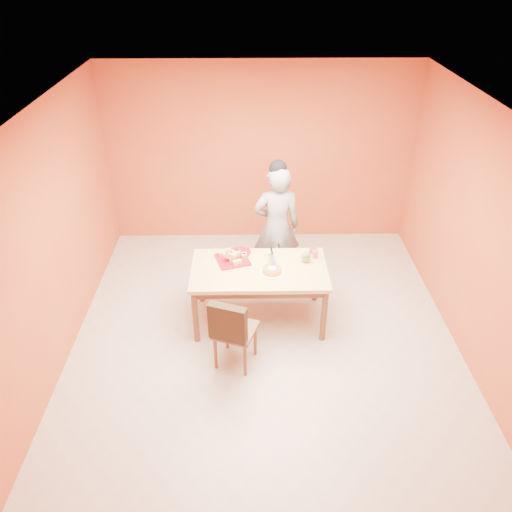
{
  "coord_description": "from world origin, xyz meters",
  "views": [
    {
      "loc": [
        -0.18,
        -4.49,
        4.01
      ],
      "look_at": [
        -0.1,
        0.3,
        0.98
      ],
      "focal_mm": 35.0,
      "sensor_mm": 36.0,
      "label": 1
    }
  ],
  "objects_px": {
    "dining_chair": "(235,329)",
    "checker_tin": "(314,251)",
    "dining_table": "(259,275)",
    "magenta_glass": "(315,254)",
    "egg_ornament": "(306,257)",
    "sponge_cake": "(272,270)",
    "red_dinner_plate": "(240,252)",
    "pastry_platter": "(233,260)",
    "person": "(277,227)"
  },
  "relations": [
    {
      "from": "pastry_platter",
      "to": "sponge_cake",
      "type": "distance_m",
      "value": 0.54
    },
    {
      "from": "dining_chair",
      "to": "checker_tin",
      "type": "distance_m",
      "value": 1.49
    },
    {
      "from": "dining_table",
      "to": "person",
      "type": "xyz_separation_m",
      "value": [
        0.25,
        0.85,
        0.18
      ]
    },
    {
      "from": "person",
      "to": "checker_tin",
      "type": "xyz_separation_m",
      "value": [
        0.43,
        -0.5,
        -0.07
      ]
    },
    {
      "from": "person",
      "to": "checker_tin",
      "type": "relative_size",
      "value": 15.61
    },
    {
      "from": "dining_chair",
      "to": "red_dinner_plate",
      "type": "height_order",
      "value": "dining_chair"
    },
    {
      "from": "dining_chair",
      "to": "person",
      "type": "relative_size",
      "value": 0.55
    },
    {
      "from": "dining_chair",
      "to": "person",
      "type": "distance_m",
      "value": 1.73
    },
    {
      "from": "egg_ornament",
      "to": "person",
      "type": "bearing_deg",
      "value": 123.62
    },
    {
      "from": "sponge_cake",
      "to": "red_dinner_plate",
      "type": "bearing_deg",
      "value": 129.73
    },
    {
      "from": "sponge_cake",
      "to": "egg_ornament",
      "type": "bearing_deg",
      "value": 28.31
    },
    {
      "from": "egg_ornament",
      "to": "checker_tin",
      "type": "relative_size",
      "value": 1.34
    },
    {
      "from": "red_dinner_plate",
      "to": "magenta_glass",
      "type": "relative_size",
      "value": 2.72
    },
    {
      "from": "person",
      "to": "red_dinner_plate",
      "type": "distance_m",
      "value": 0.69
    },
    {
      "from": "red_dinner_plate",
      "to": "checker_tin",
      "type": "relative_size",
      "value": 2.42
    },
    {
      "from": "person",
      "to": "pastry_platter",
      "type": "relative_size",
      "value": 4.6
    },
    {
      "from": "pastry_platter",
      "to": "checker_tin",
      "type": "distance_m",
      "value": 1.01
    },
    {
      "from": "red_dinner_plate",
      "to": "checker_tin",
      "type": "distance_m",
      "value": 0.91
    },
    {
      "from": "egg_ornament",
      "to": "checker_tin",
      "type": "bearing_deg",
      "value": 72.07
    },
    {
      "from": "dining_chair",
      "to": "checker_tin",
      "type": "height_order",
      "value": "dining_chair"
    },
    {
      "from": "magenta_glass",
      "to": "egg_ornament",
      "type": "bearing_deg",
      "value": -140.72
    },
    {
      "from": "dining_chair",
      "to": "magenta_glass",
      "type": "relative_size",
      "value": 9.62
    },
    {
      "from": "dining_table",
      "to": "red_dinner_plate",
      "type": "xyz_separation_m",
      "value": [
        -0.23,
        0.35,
        0.1
      ]
    },
    {
      "from": "dining_chair",
      "to": "checker_tin",
      "type": "xyz_separation_m",
      "value": [
        0.95,
        1.11,
        0.3
      ]
    },
    {
      "from": "dining_table",
      "to": "egg_ornament",
      "type": "distance_m",
      "value": 0.6
    },
    {
      "from": "dining_table",
      "to": "checker_tin",
      "type": "height_order",
      "value": "checker_tin"
    },
    {
      "from": "dining_table",
      "to": "magenta_glass",
      "type": "bearing_deg",
      "value": 18.21
    },
    {
      "from": "person",
      "to": "red_dinner_plate",
      "type": "bearing_deg",
      "value": 42.36
    },
    {
      "from": "dining_chair",
      "to": "sponge_cake",
      "type": "xyz_separation_m",
      "value": [
        0.42,
        0.66,
        0.32
      ]
    },
    {
      "from": "dining_table",
      "to": "person",
      "type": "bearing_deg",
      "value": 73.69
    },
    {
      "from": "pastry_platter",
      "to": "magenta_glass",
      "type": "xyz_separation_m",
      "value": [
        1.0,
        0.05,
        0.04
      ]
    },
    {
      "from": "dining_chair",
      "to": "red_dinner_plate",
      "type": "bearing_deg",
      "value": 107.03
    },
    {
      "from": "pastry_platter",
      "to": "red_dinner_plate",
      "type": "height_order",
      "value": "pastry_platter"
    },
    {
      "from": "pastry_platter",
      "to": "egg_ornament",
      "type": "xyz_separation_m",
      "value": [
        0.88,
        -0.05,
        0.06
      ]
    },
    {
      "from": "egg_ornament",
      "to": "dining_chair",
      "type": "bearing_deg",
      "value": -123.12
    },
    {
      "from": "pastry_platter",
      "to": "person",
      "type": "bearing_deg",
      "value": 49.82
    },
    {
      "from": "dining_chair",
      "to": "egg_ornament",
      "type": "bearing_deg",
      "value": 66.27
    },
    {
      "from": "egg_ornament",
      "to": "magenta_glass",
      "type": "distance_m",
      "value": 0.16
    },
    {
      "from": "person",
      "to": "magenta_glass",
      "type": "distance_m",
      "value": 0.76
    },
    {
      "from": "checker_tin",
      "to": "egg_ornament",
      "type": "bearing_deg",
      "value": -118.11
    },
    {
      "from": "dining_chair",
      "to": "person",
      "type": "height_order",
      "value": "person"
    },
    {
      "from": "person",
      "to": "sponge_cake",
      "type": "bearing_deg",
      "value": 79.84
    },
    {
      "from": "dining_chair",
      "to": "person",
      "type": "xyz_separation_m",
      "value": [
        0.52,
        1.61,
        0.37
      ]
    },
    {
      "from": "person",
      "to": "red_dinner_plate",
      "type": "height_order",
      "value": "person"
    },
    {
      "from": "red_dinner_plate",
      "to": "sponge_cake",
      "type": "bearing_deg",
      "value": -50.27
    },
    {
      "from": "dining_table",
      "to": "dining_chair",
      "type": "distance_m",
      "value": 0.83
    },
    {
      "from": "dining_table",
      "to": "red_dinner_plate",
      "type": "relative_size",
      "value": 6.1
    },
    {
      "from": "red_dinner_plate",
      "to": "egg_ornament",
      "type": "bearing_deg",
      "value": -15.94
    },
    {
      "from": "dining_chair",
      "to": "egg_ornament",
      "type": "xyz_separation_m",
      "value": [
        0.83,
        0.89,
        0.35
      ]
    },
    {
      "from": "dining_table",
      "to": "pastry_platter",
      "type": "xyz_separation_m",
      "value": [
        -0.32,
        0.18,
        0.11
      ]
    }
  ]
}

